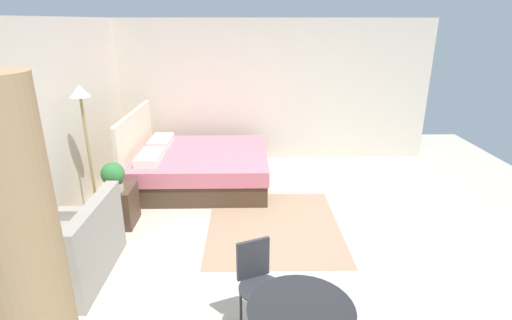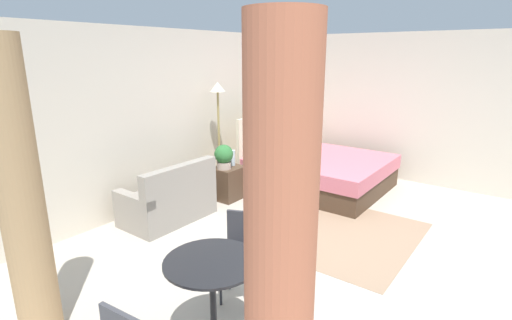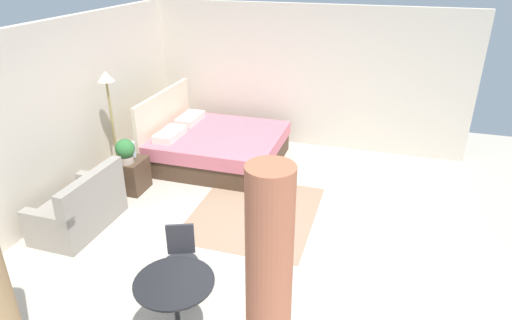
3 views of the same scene
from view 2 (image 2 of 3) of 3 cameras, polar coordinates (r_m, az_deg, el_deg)
ground_plane at (r=4.82m, az=12.51°, el=-12.48°), size 9.14×8.76×0.02m
wall_back at (r=6.08m, az=-12.38°, el=6.23°), size 9.14×0.12×2.56m
wall_right at (r=7.26m, az=23.24°, el=6.80°), size 0.12×5.76×2.56m
area_rug at (r=5.13m, az=12.70°, el=-10.52°), size 1.96×1.68×0.01m
bed at (r=6.68m, az=8.96°, el=-1.41°), size 1.89×2.10×1.19m
couch at (r=5.42m, az=-12.56°, el=-5.88°), size 1.21×0.72×0.82m
nightstand at (r=6.10m, az=-4.07°, el=-3.35°), size 0.47×0.39×0.51m
potted_plant at (r=5.89m, az=-4.75°, el=0.58°), size 0.29×0.29×0.37m
vase at (r=6.10m, az=-3.60°, el=0.33°), size 0.11×0.11×0.24m
floor_lamp at (r=6.28m, az=-5.57°, el=7.19°), size 0.30×0.30×1.78m
balcony_table at (r=3.06m, az=-6.39°, el=-18.15°), size 0.71×0.71×0.76m
cafe_chair_near_window at (r=3.65m, az=-2.37°, el=-12.56°), size 0.47×0.47×0.82m
curtain_right at (r=3.37m, az=-31.29°, el=-4.85°), size 0.32×0.32×2.36m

